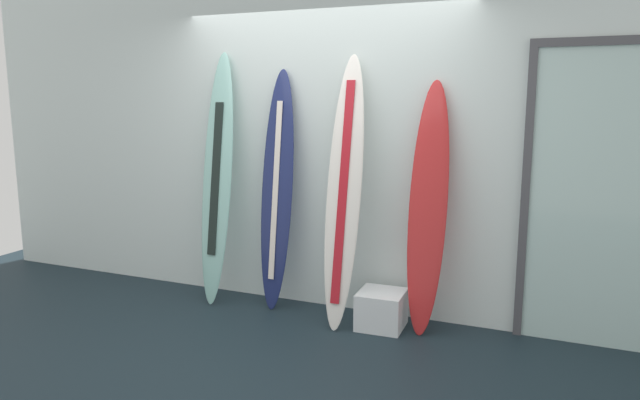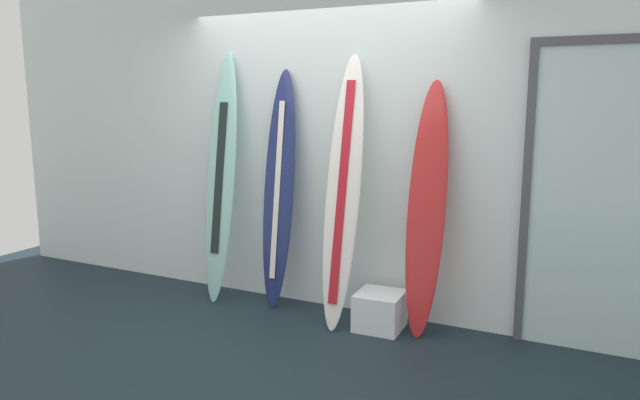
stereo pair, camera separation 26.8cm
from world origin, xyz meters
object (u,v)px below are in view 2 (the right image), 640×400
Objects in this scene: surfboard_navy at (279,190)px; surfboard_ivory at (343,194)px; surfboard_seafoam at (221,180)px; display_block_left at (380,311)px; glass_door at (605,195)px; surfboard_crimson at (426,211)px.

surfboard_navy is 0.66m from surfboard_ivory.
surfboard_seafoam is 1.02× the size of surfboard_ivory.
surfboard_ivory reaches higher than surfboard_navy.
surfboard_seafoam is 5.96× the size of display_block_left.
surfboard_ivory is at bearing -171.37° from glass_door.
surfboard_seafoam is at bearing -179.28° from surfboard_crimson.
surfboard_navy is at bearing 178.56° from surfboard_crimson.
surfboard_ivory is 5.83× the size of display_block_left.
surfboard_ivory reaches higher than surfboard_crimson.
surfboard_seafoam is 1.85m from surfboard_crimson.
surfboard_seafoam reaches higher than surfboard_navy.
surfboard_ivory is at bearing -171.84° from surfboard_crimson.
display_block_left is at bearing 0.13° from surfboard_ivory.
glass_door is at bearing 3.54° from surfboard_navy.
surfboard_navy is 2.49m from glass_door.
glass_door is (2.49, 0.15, 0.12)m from surfboard_navy.
surfboard_seafoam is at bearing 176.71° from surfboard_ivory.
display_block_left is (0.97, -0.12, -0.87)m from surfboard_navy.
surfboard_navy is 1.05× the size of surfboard_crimson.
surfboard_ivory is 0.97× the size of glass_door.
surfboard_seafoam is 1.08× the size of surfboard_navy.
surfboard_crimson is at bearing -1.44° from surfboard_navy.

